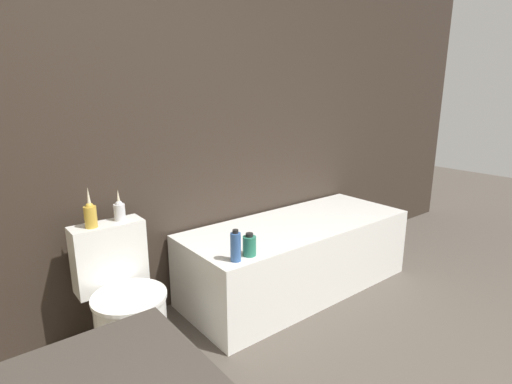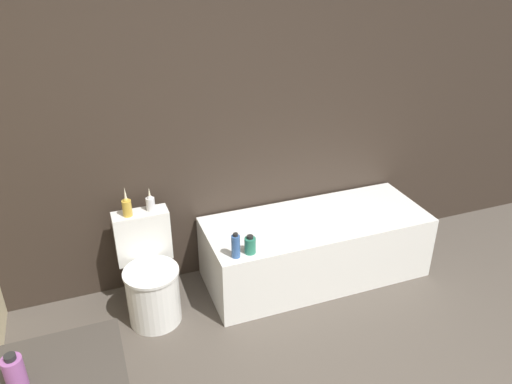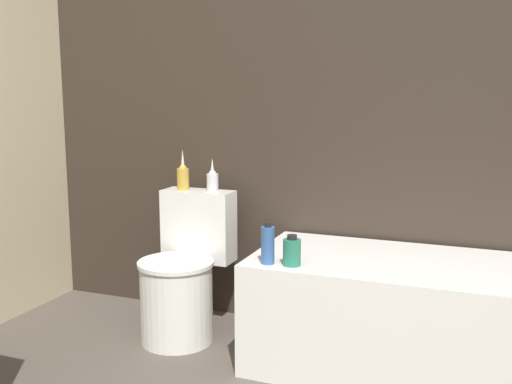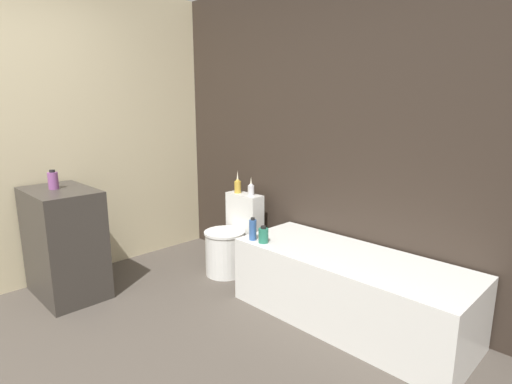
# 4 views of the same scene
# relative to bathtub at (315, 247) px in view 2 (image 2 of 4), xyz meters

# --- Properties ---
(wall_back_tiled) EXTENTS (6.40, 0.06, 2.60)m
(wall_back_tiled) POSITION_rel_bathtub_xyz_m (-0.67, 0.39, 1.04)
(wall_back_tiled) COLOR #332821
(wall_back_tiled) RESTS_ON ground_plane
(bathtub) EXTENTS (1.69, 0.67, 0.50)m
(bathtub) POSITION_rel_bathtub_xyz_m (0.00, 0.00, 0.00)
(bathtub) COLOR white
(bathtub) RESTS_ON ground
(toilet) EXTENTS (0.38, 0.52, 0.72)m
(toilet) POSITION_rel_bathtub_xyz_m (-1.27, -0.01, 0.05)
(toilet) COLOR white
(toilet) RESTS_ON ground
(soap_bottle_glass) EXTENTS (0.08, 0.08, 0.15)m
(soap_bottle_glass) POSITION_rel_bathtub_xyz_m (-1.93, -1.29, 0.70)
(soap_bottle_glass) COLOR #8C4C8C
(soap_bottle_glass) RESTS_ON vanity_counter
(vase_gold) EXTENTS (0.06, 0.06, 0.21)m
(vase_gold) POSITION_rel_bathtub_xyz_m (-1.34, 0.16, 0.54)
(vase_gold) COLOR gold
(vase_gold) RESTS_ON toilet
(vase_silver) EXTENTS (0.06, 0.06, 0.17)m
(vase_silver) POSITION_rel_bathtub_xyz_m (-1.19, 0.18, 0.53)
(vase_silver) COLOR silver
(vase_silver) RESTS_ON toilet
(shampoo_bottle_tall) EXTENTS (0.06, 0.06, 0.18)m
(shampoo_bottle_tall) POSITION_rel_bathtub_xyz_m (-0.72, -0.25, 0.33)
(shampoo_bottle_tall) COLOR #335999
(shampoo_bottle_tall) RESTS_ON bathtub
(shampoo_bottle_short) EXTENTS (0.08, 0.08, 0.13)m
(shampoo_bottle_short) POSITION_rel_bathtub_xyz_m (-0.62, -0.24, 0.31)
(shampoo_bottle_short) COLOR #267259
(shampoo_bottle_short) RESTS_ON bathtub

